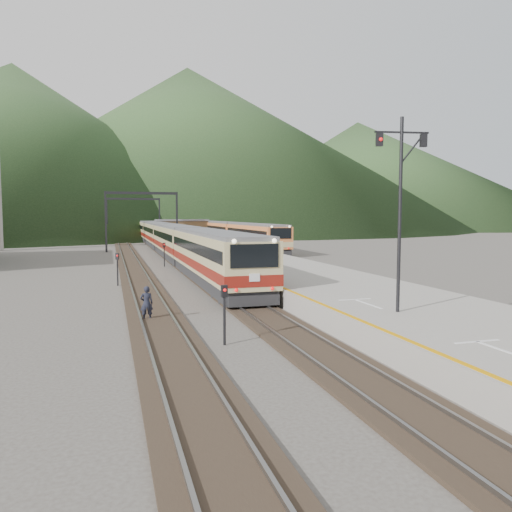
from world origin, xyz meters
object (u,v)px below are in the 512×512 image
object	(u,v)px
main_train	(158,233)
signal_mast	(400,195)
second_train	(222,231)
worker	(147,303)

from	to	relation	value
main_train	signal_mast	world-z (taller)	signal_mast
signal_mast	main_train	bearing A→B (deg)	93.92
main_train	second_train	xyz separation A→B (m)	(11.50, 7.33, -0.03)
main_train	worker	size ratio (longest dim) A/B	65.40
signal_mast	worker	xyz separation A→B (m)	(-9.49, 5.87, -4.85)
second_train	worker	xyz separation A→B (m)	(-16.92, -60.97, -1.27)
second_train	worker	world-z (taller)	second_train
second_train	worker	size ratio (longest dim) A/B	38.44
main_train	worker	world-z (taller)	main_train
worker	second_train	bearing A→B (deg)	-105.19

